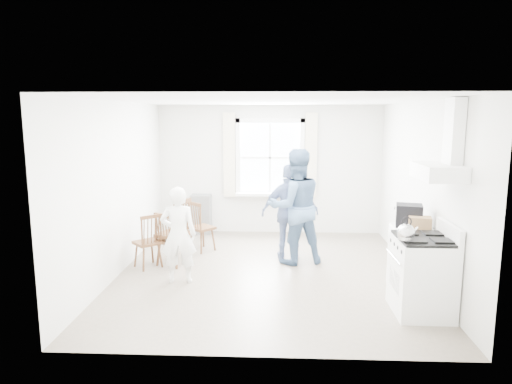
% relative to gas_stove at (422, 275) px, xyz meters
% --- Properties ---
extents(room_shell, '(4.62, 5.12, 2.64)m').
position_rel_gas_stove_xyz_m(room_shell, '(-1.91, 1.35, 0.82)').
color(room_shell, gray).
rests_on(room_shell, ground).
extents(window_assembly, '(1.88, 0.24, 1.70)m').
position_rel_gas_stove_xyz_m(window_assembly, '(-1.91, 3.80, 0.98)').
color(window_assembly, white).
rests_on(window_assembly, room_shell).
extents(range_hood, '(0.45, 0.76, 0.94)m').
position_rel_gas_stove_xyz_m(range_hood, '(0.16, -0.00, 1.42)').
color(range_hood, white).
rests_on(range_hood, room_shell).
extents(shelf_unit, '(0.40, 0.30, 0.80)m').
position_rel_gas_stove_xyz_m(shelf_unit, '(-3.31, 3.68, -0.08)').
color(shelf_unit, gray).
rests_on(shelf_unit, ground).
extents(gas_stove, '(0.68, 0.76, 1.12)m').
position_rel_gas_stove_xyz_m(gas_stove, '(0.00, 0.00, 0.00)').
color(gas_stove, white).
rests_on(gas_stove, ground).
extents(kettle, '(0.20, 0.20, 0.29)m').
position_rel_gas_stove_xyz_m(kettle, '(-0.27, -0.16, 0.56)').
color(kettle, silver).
rests_on(kettle, gas_stove).
extents(low_cabinet, '(0.50, 0.55, 0.90)m').
position_rel_gas_stove_xyz_m(low_cabinet, '(0.07, 0.70, -0.03)').
color(low_cabinet, white).
rests_on(low_cabinet, ground).
extents(stereo_stack, '(0.40, 0.37, 0.30)m').
position_rel_gas_stove_xyz_m(stereo_stack, '(0.02, 0.76, 0.57)').
color(stereo_stack, black).
rests_on(stereo_stack, low_cabinet).
extents(cardboard_box, '(0.32, 0.26, 0.18)m').
position_rel_gas_stove_xyz_m(cardboard_box, '(0.11, 0.54, 0.51)').
color(cardboard_box, olive).
rests_on(cardboard_box, low_cabinet).
extents(windsor_chair_a, '(0.52, 0.52, 0.88)m').
position_rel_gas_stove_xyz_m(windsor_chair_a, '(-3.75, 1.46, 0.06)').
color(windsor_chair_a, '#4B2C18').
rests_on(windsor_chair_a, ground).
extents(windsor_chair_b, '(0.53, 0.53, 0.91)m').
position_rel_gas_stove_xyz_m(windsor_chair_b, '(-3.16, 2.41, 0.07)').
color(windsor_chair_b, '#4B2C18').
rests_on(windsor_chair_b, ground).
extents(windsor_chair_c, '(0.59, 0.59, 1.09)m').
position_rel_gas_stove_xyz_m(windsor_chair_c, '(-3.33, 1.67, 0.18)').
color(windsor_chair_c, '#4B2C18').
rests_on(windsor_chair_c, ground).
extents(person_left, '(0.56, 0.56, 1.40)m').
position_rel_gas_stove_xyz_m(person_left, '(-3.17, 0.91, 0.22)').
color(person_left, white).
rests_on(person_left, ground).
extents(person_mid, '(1.13, 1.13, 1.87)m').
position_rel_gas_stove_xyz_m(person_mid, '(-1.46, 1.87, 0.45)').
color(person_mid, slate).
rests_on(person_mid, ground).
extents(person_right, '(1.01, 1.01, 1.61)m').
position_rel_gas_stove_xyz_m(person_right, '(-1.55, 2.03, 0.32)').
color(person_right, navy).
rests_on(person_right, ground).
extents(potted_plant, '(0.25, 0.25, 0.35)m').
position_rel_gas_stove_xyz_m(potted_plant, '(-1.37, 3.71, 0.54)').
color(potted_plant, '#34753E').
rests_on(potted_plant, window_assembly).
extents(windsor_chair_d, '(0.51, 0.50, 0.88)m').
position_rel_gas_stove_xyz_m(windsor_chair_d, '(-3.52, 1.57, 0.05)').
color(windsor_chair_d, '#4B2C18').
rests_on(windsor_chair_d, ground).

